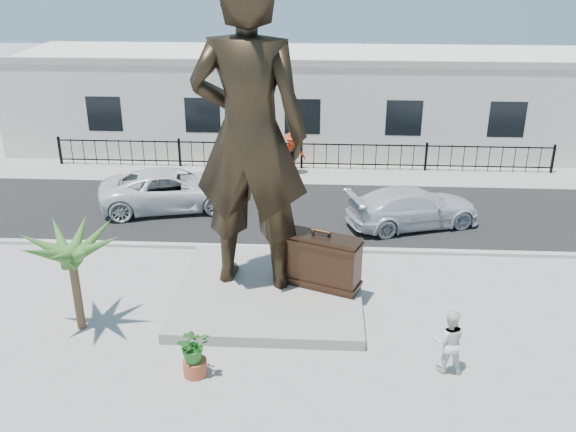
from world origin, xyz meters
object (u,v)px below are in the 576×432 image
at_px(tourist, 449,341).
at_px(car_white, 172,189).
at_px(statue, 249,136).
at_px(suitcase, 320,261).

distance_m(tourist, car_white, 13.01).
height_order(statue, suitcase, statue).
bearing_deg(tourist, car_white, -44.90).
bearing_deg(car_white, suitcase, -151.49).
relative_size(statue, suitcase, 3.88).
bearing_deg(statue, tourist, 150.63).
distance_m(statue, tourist, 7.29).
relative_size(tourist, car_white, 0.30).
relative_size(suitcase, tourist, 1.39).
relative_size(statue, car_white, 1.62).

